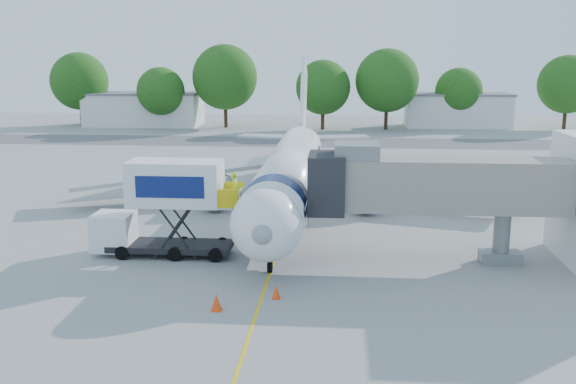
# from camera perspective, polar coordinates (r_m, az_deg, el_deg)

# --- Properties ---
(ground) EXTENTS (160.00, 160.00, 0.00)m
(ground) POSITION_cam_1_polar(r_m,az_deg,el_deg) (43.28, -0.25, -3.00)
(ground) COLOR #959593
(ground) RESTS_ON ground
(guidance_line) EXTENTS (0.15, 70.00, 0.01)m
(guidance_line) POSITION_cam_1_polar(r_m,az_deg,el_deg) (43.28, -0.25, -2.99)
(guidance_line) COLOR yellow
(guidance_line) RESTS_ON ground
(taxiway_strip) EXTENTS (120.00, 10.00, 0.01)m
(taxiway_strip) POSITION_cam_1_polar(r_m,az_deg,el_deg) (84.45, 2.19, 4.46)
(taxiway_strip) COLOR #59595B
(taxiway_strip) RESTS_ON ground
(aircraft) EXTENTS (34.17, 37.73, 11.35)m
(aircraft) POSITION_cam_1_polar(r_m,az_deg,el_deg) (46.63, 0.18, 1.82)
(aircraft) COLOR white
(aircraft) RESTS_ON ground
(jet_bridge) EXTENTS (13.90, 3.20, 6.60)m
(jet_bridge) POSITION_cam_1_polar(r_m,az_deg,el_deg) (35.59, 11.69, 0.60)
(jet_bridge) COLOR gray
(jet_bridge) RESTS_ON ground
(catering_hiloader) EXTENTS (8.50, 2.44, 5.50)m
(catering_hiloader) POSITION_cam_1_polar(r_m,az_deg,el_deg) (36.99, -10.91, -1.44)
(catering_hiloader) COLOR black
(catering_hiloader) RESTS_ON ground
(ground_tug) EXTENTS (3.79, 2.11, 1.48)m
(ground_tug) POSITION_cam_1_polar(r_m,az_deg,el_deg) (25.59, -2.97, -12.20)
(ground_tug) COLOR white
(ground_tug) RESTS_ON ground
(safety_cone_a) EXTENTS (0.50, 0.50, 0.80)m
(safety_cone_a) POSITION_cam_1_polar(r_m,az_deg,el_deg) (29.45, -6.38, -9.73)
(safety_cone_a) COLOR #FF430D
(safety_cone_a) RESTS_ON ground
(safety_cone_b) EXTENTS (0.41, 0.41, 0.66)m
(safety_cone_b) POSITION_cam_1_polar(r_m,az_deg,el_deg) (30.65, -1.05, -8.89)
(safety_cone_b) COLOR #FF430D
(safety_cone_b) RESTS_ON ground
(outbuilding_left) EXTENTS (18.40, 8.40, 5.30)m
(outbuilding_left) POSITION_cam_1_polar(r_m,az_deg,el_deg) (106.76, -12.67, 7.23)
(outbuilding_left) COLOR silver
(outbuilding_left) RESTS_ON ground
(outbuilding_right) EXTENTS (16.40, 7.40, 5.30)m
(outbuilding_right) POSITION_cam_1_polar(r_m,az_deg,el_deg) (105.60, 14.80, 7.07)
(outbuilding_right) COLOR silver
(outbuilding_right) RESTS_ON ground
(tree_a) EXTENTS (9.12, 9.12, 11.63)m
(tree_a) POSITION_cam_1_polar(r_m,az_deg,el_deg) (109.28, -18.05, 9.35)
(tree_a) COLOR #382314
(tree_a) RESTS_ON ground
(tree_b) EXTENTS (7.37, 7.37, 9.40)m
(tree_b) POSITION_cam_1_polar(r_m,az_deg,el_deg) (101.97, -11.25, 8.78)
(tree_b) COLOR #382314
(tree_b) RESTS_ON ground
(tree_c) EXTENTS (10.08, 10.08, 12.85)m
(tree_c) POSITION_cam_1_polar(r_m,az_deg,el_deg) (101.33, -5.62, 10.12)
(tree_c) COLOR #382314
(tree_c) RESTS_ON ground
(tree_d) EXTENTS (8.24, 8.24, 10.51)m
(tree_d) POSITION_cam_1_polar(r_m,az_deg,el_deg) (98.16, 3.13, 9.27)
(tree_d) COLOR #382314
(tree_d) RESTS_ON ground
(tree_e) EXTENTS (9.56, 9.56, 12.19)m
(tree_e) POSITION_cam_1_polar(r_m,az_deg,el_deg) (99.23, 8.81, 9.77)
(tree_e) COLOR #382314
(tree_e) RESTS_ON ground
(tree_f) EXTENTS (7.29, 7.29, 9.29)m
(tree_f) POSITION_cam_1_polar(r_m,az_deg,el_deg) (104.29, 14.93, 8.64)
(tree_f) COLOR #382314
(tree_f) RESTS_ON ground
(tree_g) EXTENTS (8.81, 8.81, 11.24)m
(tree_g) POSITION_cam_1_polar(r_m,az_deg,el_deg) (107.06, 23.60, 8.76)
(tree_g) COLOR #382314
(tree_g) RESTS_ON ground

